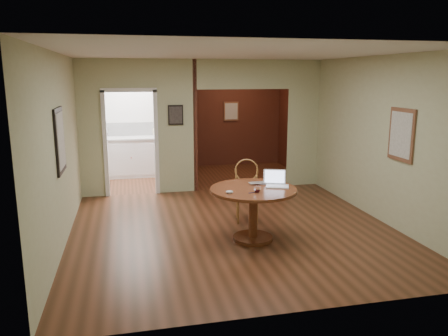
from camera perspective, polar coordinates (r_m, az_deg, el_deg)
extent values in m
plane|color=#412412|center=(6.92, 1.31, -8.10)|extent=(5.00, 5.00, 0.00)
plane|color=silver|center=(6.51, 1.42, 14.84)|extent=(5.00, 5.00, 0.00)
plane|color=#BDC397|center=(4.24, 9.55, -2.17)|extent=(5.00, 0.00, 5.00)
plane|color=#BDC397|center=(6.45, -20.74, 2.06)|extent=(0.00, 5.00, 5.00)
plane|color=#BDC397|center=(7.58, 20.08, 3.48)|extent=(0.00, 5.00, 5.00)
cube|color=#BDC397|center=(8.89, -16.98, 4.84)|extent=(0.50, 2.70, 0.04)
cube|color=#BDC397|center=(8.92, -6.32, 5.31)|extent=(0.80, 2.70, 0.04)
cube|color=#BDC397|center=(9.61, 10.28, 5.67)|extent=(0.70, 2.70, 0.04)
plane|color=white|center=(10.85, -11.48, 6.32)|extent=(2.70, 0.00, 2.70)
plane|color=#3B1A11|center=(11.67, 0.91, 6.94)|extent=(2.70, 0.00, 2.70)
cube|color=#3B1A11|center=(10.20, -4.87, 6.17)|extent=(0.08, 2.50, 2.70)
cube|color=black|center=(6.43, -20.66, 3.39)|extent=(0.03, 0.70, 0.90)
cube|color=brown|center=(7.13, 22.17, 4.05)|extent=(0.03, 0.60, 0.80)
cube|color=black|center=(8.87, -6.34, 6.90)|extent=(0.30, 0.03, 0.40)
cube|color=silver|center=(11.64, 0.93, 7.42)|extent=(0.40, 0.03, 0.50)
cube|color=white|center=(10.87, -11.42, 5.00)|extent=(2.00, 0.02, 0.32)
cylinder|color=brown|center=(6.54, 3.78, -9.09)|extent=(0.59, 0.59, 0.05)
cylinder|color=brown|center=(6.42, 3.82, -6.09)|extent=(0.13, 0.13, 0.68)
cylinder|color=brown|center=(6.31, 3.87, -2.84)|extent=(1.25, 1.25, 0.04)
cylinder|color=#995936|center=(7.22, 3.03, -3.39)|extent=(0.50, 0.50, 0.03)
cylinder|color=#995936|center=(7.13, 1.88, -5.53)|extent=(0.03, 0.03, 0.46)
cylinder|color=#995936|center=(7.15, 4.35, -5.49)|extent=(0.03, 0.03, 0.46)
cylinder|color=#995936|center=(7.42, 1.72, -4.82)|extent=(0.03, 0.03, 0.46)
cylinder|color=#995936|center=(7.45, 4.10, -4.78)|extent=(0.03, 0.03, 0.46)
cylinder|color=#995936|center=(7.31, 1.58, -1.61)|extent=(0.03, 0.03, 0.37)
cylinder|color=#995936|center=(7.34, 4.31, -1.59)|extent=(0.03, 0.03, 0.37)
torus|color=#995936|center=(7.29, 2.95, -0.32)|extent=(0.39, 0.10, 0.40)
cube|color=silver|center=(6.42, 6.98, -2.39)|extent=(0.39, 0.33, 0.02)
cube|color=silver|center=(6.39, 7.08, -2.37)|extent=(0.30, 0.21, 0.00)
cube|color=silver|center=(6.52, 6.61, -1.12)|extent=(0.33, 0.17, 0.22)
cube|color=#919BB9|center=(6.51, 6.63, -1.14)|extent=(0.28, 0.14, 0.18)
imported|color=silver|center=(6.52, 4.84, -2.08)|extent=(0.34, 0.23, 0.03)
ellipsoid|color=silver|center=(6.01, 0.72, -3.15)|extent=(0.11, 0.08, 0.04)
cylinder|color=#0C1B56|center=(6.06, 3.78, -3.22)|extent=(0.13, 0.04, 0.01)
cube|color=white|center=(10.68, -11.24, 1.36)|extent=(2.00, 0.55, 0.90)
cube|color=silver|center=(10.61, -11.34, 3.86)|extent=(2.06, 0.60, 0.04)
sphere|color=#B20C0C|center=(10.38, -12.03, 1.31)|extent=(0.03, 0.03, 0.03)
sphere|color=#B20C0C|center=(10.44, -6.54, 1.55)|extent=(0.03, 0.03, 0.03)
ellipsoid|color=beige|center=(10.61, -8.62, 4.80)|extent=(0.28, 0.25, 0.27)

